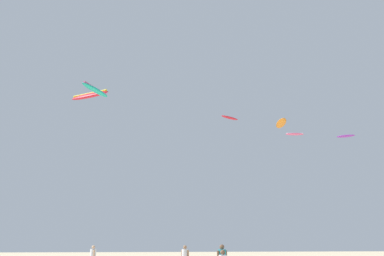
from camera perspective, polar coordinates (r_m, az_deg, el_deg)
person_left at (r=28.85m, az=-13.27°, el=-16.56°), size 0.37×0.51×1.64m
kite_aloft_0 at (r=54.25m, az=5.13°, el=1.39°), size 2.85×2.36×0.44m
kite_aloft_2 at (r=41.69m, az=-13.68°, el=4.31°), size 4.37×3.56×1.03m
kite_aloft_3 at (r=35.06m, az=-12.96°, el=5.03°), size 2.43×3.56×0.63m
kite_aloft_4 at (r=41.37m, az=11.98°, el=0.63°), size 1.74×3.53×0.54m
kite_aloft_5 at (r=52.89m, az=20.09°, el=-1.04°), size 2.08×1.57×0.32m
kite_aloft_6 at (r=57.80m, az=13.73°, el=-0.80°), size 2.48×0.90×0.34m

